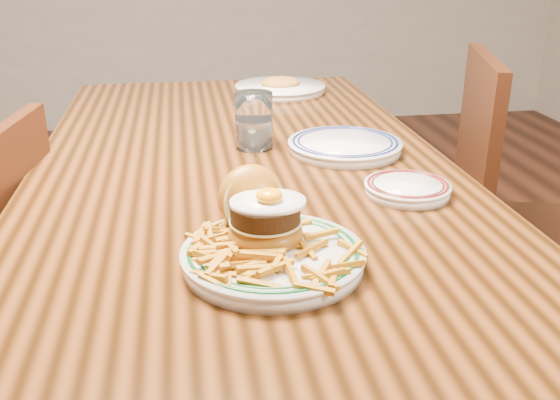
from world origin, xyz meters
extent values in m
cube|color=black|center=(0.00, 0.00, 0.72)|extent=(0.85, 1.60, 0.05)
cylinder|color=black|center=(-0.36, 0.74, 0.35)|extent=(0.07, 0.07, 0.70)
cylinder|color=black|center=(0.36, 0.74, 0.35)|extent=(0.07, 0.07, 0.70)
cube|color=#37160B|center=(-0.45, -0.09, 0.64)|extent=(0.08, 0.40, 0.43)
cylinder|color=#37160B|center=(-0.43, 0.08, 0.20)|extent=(0.04, 0.04, 0.39)
cube|color=#37160B|center=(0.80, 0.12, 0.44)|extent=(0.53, 0.53, 0.04)
cube|color=#37160B|center=(0.62, 0.18, 0.69)|extent=(0.15, 0.42, 0.46)
cylinder|color=#37160B|center=(0.68, 0.35, 0.21)|extent=(0.04, 0.04, 0.42)
cylinder|color=#37160B|center=(0.57, 0.00, 0.21)|extent=(0.04, 0.04, 0.42)
cylinder|color=white|center=(0.00, -0.48, 0.76)|extent=(0.25, 0.25, 0.02)
cylinder|color=white|center=(0.00, -0.48, 0.77)|extent=(0.26, 0.26, 0.01)
torus|color=#0D4A19|center=(0.00, -0.48, 0.77)|extent=(0.24, 0.24, 0.01)
torus|color=#0D4A19|center=(0.00, -0.48, 0.77)|extent=(0.21, 0.21, 0.01)
ellipsoid|color=#A46215|center=(-0.01, -0.45, 0.79)|extent=(0.11, 0.11, 0.05)
cylinder|color=#D5C785|center=(-0.01, -0.45, 0.80)|extent=(0.10, 0.10, 0.00)
cylinder|color=black|center=(-0.01, -0.45, 0.82)|extent=(0.10, 0.10, 0.03)
ellipsoid|color=white|center=(-0.01, -0.45, 0.83)|extent=(0.11, 0.09, 0.01)
ellipsoid|color=#FF9105|center=(-0.01, -0.45, 0.85)|extent=(0.04, 0.04, 0.02)
ellipsoid|color=#A46215|center=(-0.02, -0.39, 0.82)|extent=(0.12, 0.10, 0.11)
cylinder|color=#D5C785|center=(-0.02, -0.40, 0.81)|extent=(0.10, 0.05, 0.09)
cylinder|color=white|center=(0.27, -0.25, 0.76)|extent=(0.15, 0.15, 0.02)
cylinder|color=white|center=(0.27, -0.25, 0.77)|extent=(0.15, 0.15, 0.01)
torus|color=#511312|center=(0.27, -0.25, 0.77)|extent=(0.14, 0.14, 0.01)
torus|color=#511312|center=(0.27, -0.25, 0.77)|extent=(0.13, 0.13, 0.00)
cube|color=silver|center=(0.29, -0.24, 0.77)|extent=(0.08, 0.07, 0.00)
cylinder|color=white|center=(0.22, 0.00, 0.76)|extent=(0.24, 0.24, 0.02)
cylinder|color=white|center=(0.22, 0.00, 0.77)|extent=(0.24, 0.24, 0.01)
torus|color=#0F164D|center=(0.22, 0.00, 0.77)|extent=(0.23, 0.23, 0.01)
torus|color=#0F164D|center=(0.22, 0.00, 0.77)|extent=(0.20, 0.20, 0.01)
cylinder|color=white|center=(0.03, 0.06, 0.81)|extent=(0.08, 0.08, 0.12)
cylinder|color=silver|center=(0.03, 0.06, 0.78)|extent=(0.07, 0.07, 0.06)
cylinder|color=white|center=(0.18, 0.59, 0.76)|extent=(0.26, 0.26, 0.02)
cylinder|color=white|center=(0.18, 0.59, 0.77)|extent=(0.27, 0.27, 0.01)
ellipsoid|color=#B68234|center=(0.18, 0.59, 0.78)|extent=(0.12, 0.10, 0.03)
camera|label=1|loc=(-0.12, -1.24, 1.17)|focal=40.00mm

